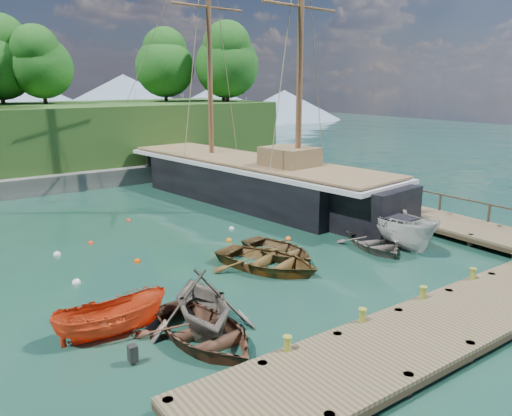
# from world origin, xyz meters

# --- Properties ---
(ground) EXTENTS (160.00, 160.00, 0.00)m
(ground) POSITION_xyz_m (0.00, 0.00, 0.00)
(ground) COLOR #153B2D
(ground) RESTS_ON ground
(dock_near) EXTENTS (20.00, 3.20, 1.10)m
(dock_near) POSITION_xyz_m (2.00, -6.50, 0.43)
(dock_near) COLOR #4D402C
(dock_near) RESTS_ON ground
(dock_east) EXTENTS (3.20, 24.00, 1.10)m
(dock_east) POSITION_xyz_m (11.50, 7.00, 0.43)
(dock_east) COLOR #4D402C
(dock_east) RESTS_ON ground
(bollard_0) EXTENTS (0.26, 0.26, 0.45)m
(bollard_0) POSITION_xyz_m (-4.00, -5.10, 0.00)
(bollard_0) COLOR olive
(bollard_0) RESTS_ON ground
(bollard_1) EXTENTS (0.26, 0.26, 0.45)m
(bollard_1) POSITION_xyz_m (-1.00, -5.10, 0.00)
(bollard_1) COLOR olive
(bollard_1) RESTS_ON ground
(bollard_2) EXTENTS (0.26, 0.26, 0.45)m
(bollard_2) POSITION_xyz_m (2.00, -5.10, 0.00)
(bollard_2) COLOR olive
(bollard_2) RESTS_ON ground
(bollard_3) EXTENTS (0.26, 0.26, 0.45)m
(bollard_3) POSITION_xyz_m (5.00, -5.10, 0.00)
(bollard_3) COLOR olive
(bollard_3) RESTS_ON ground
(bollard_4) EXTENTS (0.26, 0.26, 0.45)m
(bollard_4) POSITION_xyz_m (8.00, -5.10, 0.00)
(bollard_4) COLOR olive
(bollard_4) RESTS_ON ground
(rowboat_0) EXTENTS (3.53, 4.77, 0.95)m
(rowboat_0) POSITION_xyz_m (-5.15, -2.36, 0.00)
(rowboat_0) COLOR #4E3121
(rowboat_0) RESTS_ON ground
(rowboat_1) EXTENTS (4.51, 4.89, 2.13)m
(rowboat_1) POSITION_xyz_m (-4.78, -1.63, 0.00)
(rowboat_1) COLOR #696257
(rowboat_1) RESTS_ON ground
(rowboat_2) EXTENTS (4.98, 5.77, 1.00)m
(rowboat_2) POSITION_xyz_m (0.16, 1.46, 0.00)
(rowboat_2) COLOR brown
(rowboat_2) RESTS_ON ground
(rowboat_3) EXTENTS (3.80, 4.53, 0.80)m
(rowboat_3) POSITION_xyz_m (6.05, 0.72, 0.00)
(rowboat_3) COLOR #6D625A
(rowboat_3) RESTS_ON ground
(rowboat_4) EXTENTS (3.40, 4.41, 0.84)m
(rowboat_4) POSITION_xyz_m (1.54, 2.50, 0.00)
(rowboat_4) COLOR brown
(rowboat_4) RESTS_ON ground
(motorboat_orange) EXTENTS (3.76, 1.70, 1.41)m
(motorboat_orange) POSITION_xyz_m (-7.36, -0.35, 0.00)
(motorboat_orange) COLOR #E4461B
(motorboat_orange) RESTS_ON ground
(cabin_boat_white) EXTENTS (3.26, 5.72, 2.08)m
(cabin_boat_white) POSITION_xyz_m (7.36, 0.38, 0.00)
(cabin_boat_white) COLOR silver
(cabin_boat_white) RESTS_ON ground
(schooner) EXTENTS (8.31, 29.26, 21.80)m
(schooner) POSITION_xyz_m (6.81, 12.37, 1.21)
(schooner) COLOR black
(schooner) RESTS_ON ground
(mooring_buoy_0) EXTENTS (0.35, 0.35, 0.35)m
(mooring_buoy_0) POSITION_xyz_m (-7.09, 4.65, 0.00)
(mooring_buoy_0) COLOR white
(mooring_buoy_0) RESTS_ON ground
(mooring_buoy_1) EXTENTS (0.32, 0.32, 0.32)m
(mooring_buoy_1) POSITION_xyz_m (-4.13, 5.54, 0.00)
(mooring_buoy_1) COLOR #E24B02
(mooring_buoy_1) RESTS_ON ground
(mooring_buoy_2) EXTENTS (0.32, 0.32, 0.32)m
(mooring_buoy_2) POSITION_xyz_m (0.84, 5.72, 0.00)
(mooring_buoy_2) COLOR orange
(mooring_buoy_2) RESTS_ON ground
(mooring_buoy_3) EXTENTS (0.30, 0.30, 0.30)m
(mooring_buoy_3) POSITION_xyz_m (2.09, 7.43, 0.00)
(mooring_buoy_3) COLOR silver
(mooring_buoy_3) RESTS_ON ground
(mooring_buoy_4) EXTENTS (0.27, 0.27, 0.27)m
(mooring_buoy_4) POSITION_xyz_m (-5.03, 9.36, 0.00)
(mooring_buoy_4) COLOR #FA3616
(mooring_buoy_4) RESTS_ON ground
(mooring_buoy_5) EXTENTS (0.27, 0.27, 0.27)m
(mooring_buoy_5) POSITION_xyz_m (-1.94, 12.32, 0.00)
(mooring_buoy_5) COLOR red
(mooring_buoy_5) RESTS_ON ground
(mooring_buoy_6) EXTENTS (0.35, 0.35, 0.35)m
(mooring_buoy_6) POSITION_xyz_m (-6.86, 8.58, 0.00)
(mooring_buoy_6) COLOR white
(mooring_buoy_6) RESTS_ON ground
(mooring_buoy_7) EXTENTS (0.35, 0.35, 0.35)m
(mooring_buoy_7) POSITION_xyz_m (3.46, 4.15, 0.00)
(mooring_buoy_7) COLOR #D7591F
(mooring_buoy_7) RESTS_ON ground
(distant_ridge) EXTENTS (117.00, 40.00, 10.00)m
(distant_ridge) POSITION_xyz_m (4.30, 70.00, 4.35)
(distant_ridge) COLOR #728CA5
(distant_ridge) RESTS_ON ground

